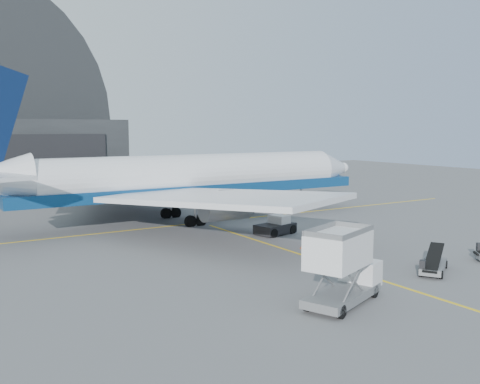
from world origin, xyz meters
TOP-DOWN VIEW (x-y plane):
  - ground at (0.00, 0.00)m, footprint 200.00×200.00m
  - taxi_lines at (0.00, 12.67)m, footprint 80.00×42.12m
  - distant_bldg_a at (38.00, 72.00)m, footprint 14.00×8.00m
  - distant_bldg_b at (55.00, 68.00)m, footprint 8.00×6.00m
  - airliner at (-1.55, 21.81)m, footprint 50.47×48.94m
  - catering_truck at (-5.92, -9.44)m, footprint 6.96×4.65m
  - pushback_tug at (3.41, 10.39)m, footprint 4.58×3.28m
  - belt_loader_a at (4.79, -7.61)m, footprint 4.55×3.63m
  - traffic_cone at (1.57, 3.73)m, footprint 0.37×0.37m

SIDE VIEW (x-z plane):
  - ground at x=0.00m, z-range 0.00..0.00m
  - distant_bldg_a at x=38.00m, z-range -2.00..2.00m
  - distant_bldg_b at x=55.00m, z-range -1.40..1.40m
  - taxi_lines at x=0.00m, z-range 0.00..0.02m
  - traffic_cone at x=1.57m, z-range -0.01..0.52m
  - belt_loader_a at x=4.79m, z-range -0.34..1.45m
  - pushback_tug at x=3.41m, z-range -0.24..1.68m
  - catering_truck at x=-5.92m, z-range 0.03..4.52m
  - airliner at x=-1.55m, z-range -3.90..13.81m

